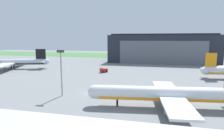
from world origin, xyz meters
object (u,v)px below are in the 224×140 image
pushback_tractor (104,70)px  apron_light_mast (61,69)px  airliner_near_right (168,94)px  maintenance_hangar (162,48)px  airliner_far_left (9,62)px

pushback_tractor → apron_light_mast: (-1.16, -46.19, 7.73)m
airliner_near_right → pushback_tractor: 59.69m
apron_light_mast → maintenance_hangar: bearing=72.5°
airliner_near_right → apron_light_mast: size_ratio=2.86×
airliner_near_right → airliner_far_left: bearing=151.7°
airliner_near_right → apron_light_mast: bearing=172.7°
airliner_far_left → apron_light_mast: apron_light_mast is taller
maintenance_hangar → pushback_tractor: bearing=-118.6°
pushback_tractor → apron_light_mast: 46.84m
maintenance_hangar → apron_light_mast: bearing=-107.5°
airliner_far_left → airliner_near_right: size_ratio=1.09×
apron_light_mast → airliner_far_left: bearing=142.3°
pushback_tractor → airliner_far_left: bearing=-178.9°
maintenance_hangar → apron_light_mast: maintenance_hangar is taller
airliner_far_left → pushback_tractor: airliner_far_left is taller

